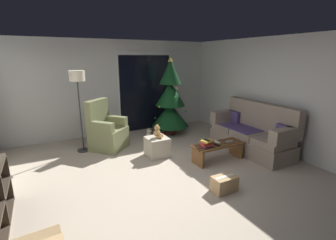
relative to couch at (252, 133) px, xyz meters
name	(u,v)px	position (x,y,z in m)	size (l,w,h in m)	color
ground_plane	(166,179)	(-2.32, -0.28, -0.40)	(7.00, 7.00, 0.00)	#B2A38E
wall_back	(114,88)	(-2.32, 2.78, 0.85)	(5.72, 0.12, 2.50)	beige
wall_right	(284,96)	(0.54, -0.28, 0.85)	(0.12, 6.00, 2.50)	beige
patio_door_frame	(145,91)	(-1.44, 2.71, 0.70)	(1.60, 0.02, 2.20)	silver
patio_door_glass	(146,93)	(-1.44, 2.69, 0.65)	(1.50, 0.02, 2.10)	black
couch	(252,133)	(0.00, 0.00, 0.00)	(0.78, 1.94, 1.08)	gray
coffee_table	(218,149)	(-1.03, -0.08, -0.16)	(1.10, 0.40, 0.36)	brown
remote_black	(216,145)	(-1.12, -0.12, -0.03)	(0.04, 0.16, 0.02)	black
remote_white	(217,142)	(-1.01, -0.01, -0.03)	(0.04, 0.16, 0.02)	silver
remote_silver	(229,141)	(-0.76, -0.10, -0.03)	(0.04, 0.16, 0.02)	#ADADB2
book_stack	(207,143)	(-1.35, -0.11, 0.03)	(0.24, 0.23, 0.14)	#6B3D7A
cell_phone	(207,140)	(-1.36, -0.12, 0.11)	(0.07, 0.14, 0.01)	black
christmas_tree	(170,101)	(-1.03, 1.96, 0.51)	(1.00, 1.00, 2.06)	#4C1E19
armchair	(106,132)	(-2.86, 1.65, 0.00)	(0.97, 0.97, 1.13)	olive
floor_lamp	(78,84)	(-3.37, 1.76, 1.11)	(0.32, 0.32, 1.78)	#2D2D30
ottoman	(157,147)	(-2.03, 0.71, -0.19)	(0.44, 0.44, 0.41)	#B2A893
teddy_bear_honey	(158,132)	(-2.02, 0.70, 0.13)	(0.22, 0.21, 0.29)	tan
teddy_bear_cream_by_tree	(149,135)	(-1.74, 1.80, -0.28)	(0.21, 0.20, 0.29)	beige
cardboard_box_taped_mid_floor	(224,184)	(-1.69, -1.04, -0.28)	(0.40, 0.25, 0.25)	tan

